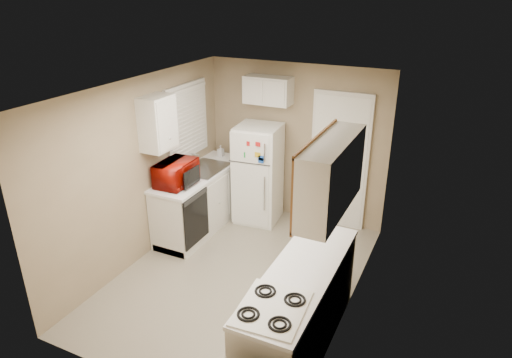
% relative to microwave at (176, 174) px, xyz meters
% --- Properties ---
extents(floor, '(3.80, 3.80, 0.00)m').
position_rel_microwave_xyz_m(floor, '(1.15, -0.40, -1.05)').
color(floor, '#A89E89').
rests_on(floor, ground).
extents(ceiling, '(3.80, 3.80, 0.00)m').
position_rel_microwave_xyz_m(ceiling, '(1.15, -0.40, 1.35)').
color(ceiling, white).
rests_on(ceiling, floor).
extents(wall_left, '(3.80, 3.80, 0.00)m').
position_rel_microwave_xyz_m(wall_left, '(-0.25, -0.40, 0.15)').
color(wall_left, gray).
rests_on(wall_left, floor).
extents(wall_right, '(3.80, 3.80, 0.00)m').
position_rel_microwave_xyz_m(wall_right, '(2.55, -0.40, 0.15)').
color(wall_right, gray).
rests_on(wall_right, floor).
extents(wall_back, '(2.80, 2.80, 0.00)m').
position_rel_microwave_xyz_m(wall_back, '(1.15, 1.50, 0.15)').
color(wall_back, gray).
rests_on(wall_back, floor).
extents(wall_front, '(2.80, 2.80, 0.00)m').
position_rel_microwave_xyz_m(wall_front, '(1.15, -2.30, 0.15)').
color(wall_front, gray).
rests_on(wall_front, floor).
extents(left_counter, '(0.60, 1.80, 0.90)m').
position_rel_microwave_xyz_m(left_counter, '(0.05, 0.50, -0.60)').
color(left_counter, silver).
rests_on(left_counter, floor).
extents(dishwasher, '(0.03, 0.58, 0.72)m').
position_rel_microwave_xyz_m(dishwasher, '(0.34, -0.10, -0.56)').
color(dishwasher, black).
rests_on(dishwasher, floor).
extents(sink, '(0.54, 0.74, 0.16)m').
position_rel_microwave_xyz_m(sink, '(0.05, 0.65, -0.19)').
color(sink, gray).
rests_on(sink, left_counter).
extents(microwave, '(0.60, 0.35, 0.39)m').
position_rel_microwave_xyz_m(microwave, '(0.00, 0.00, 0.00)').
color(microwave, '#9D0F05').
rests_on(microwave, left_counter).
extents(soap_bottle, '(0.08, 0.08, 0.18)m').
position_rel_microwave_xyz_m(soap_bottle, '(0.00, 1.22, -0.05)').
color(soap_bottle, white).
rests_on(soap_bottle, left_counter).
extents(window_blinds, '(0.10, 0.98, 1.08)m').
position_rel_microwave_xyz_m(window_blinds, '(-0.21, 0.65, 0.55)').
color(window_blinds, silver).
rests_on(window_blinds, wall_left).
extents(upper_cabinet_left, '(0.30, 0.45, 0.70)m').
position_rel_microwave_xyz_m(upper_cabinet_left, '(-0.10, -0.18, 0.75)').
color(upper_cabinet_left, silver).
rests_on(upper_cabinet_left, wall_left).
extents(refrigerator, '(0.69, 0.67, 1.53)m').
position_rel_microwave_xyz_m(refrigerator, '(0.72, 1.10, -0.29)').
color(refrigerator, white).
rests_on(refrigerator, floor).
extents(cabinet_over_fridge, '(0.70, 0.30, 0.40)m').
position_rel_microwave_xyz_m(cabinet_over_fridge, '(0.75, 1.35, 0.95)').
color(cabinet_over_fridge, silver).
rests_on(cabinet_over_fridge, wall_back).
extents(interior_door, '(0.86, 0.06, 2.08)m').
position_rel_microwave_xyz_m(interior_door, '(1.85, 1.46, -0.03)').
color(interior_door, white).
rests_on(interior_door, floor).
extents(right_counter, '(0.60, 2.00, 0.90)m').
position_rel_microwave_xyz_m(right_counter, '(2.25, -1.20, -0.60)').
color(right_counter, silver).
rests_on(right_counter, floor).
extents(stove, '(0.59, 0.71, 0.82)m').
position_rel_microwave_xyz_m(stove, '(2.22, -1.82, -0.64)').
color(stove, white).
rests_on(stove, floor).
extents(upper_cabinet_right, '(0.30, 1.20, 0.70)m').
position_rel_microwave_xyz_m(upper_cabinet_right, '(2.40, -0.90, 0.75)').
color(upper_cabinet_right, silver).
rests_on(upper_cabinet_right, wall_right).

